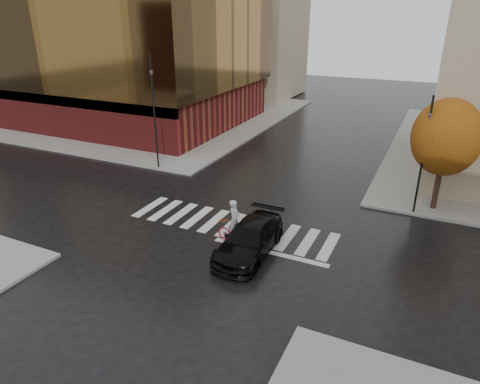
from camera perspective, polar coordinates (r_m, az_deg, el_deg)
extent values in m
plane|color=black|center=(23.44, -1.70, -4.91)|extent=(120.00, 120.00, 0.00)
cube|color=gray|center=(51.00, -12.25, 10.21)|extent=(30.00, 30.00, 0.15)
cube|color=silver|center=(23.83, -1.15, -4.39)|extent=(12.00, 3.00, 0.01)
cube|color=maroon|center=(48.93, -15.56, 11.86)|extent=(26.00, 18.00, 4.00)
cube|color=beige|center=(42.51, -23.49, 11.28)|extent=(26.00, 0.40, 1.00)
cube|color=olive|center=(48.13, -16.63, 21.21)|extent=(27.00, 19.00, 12.00)
cube|color=tan|center=(60.98, 0.74, 22.30)|extent=(14.00, 12.00, 20.00)
cylinder|color=black|center=(27.47, 24.79, 0.75)|extent=(0.32, 0.32, 2.80)
ellipsoid|color=#A0530F|center=(26.60, 25.83, 6.58)|extent=(3.80, 3.80, 4.37)
imported|color=black|center=(20.83, 1.27, -6.31)|extent=(2.28, 5.36, 1.54)
imported|color=maroon|center=(21.99, -0.48, -5.35)|extent=(2.06, 0.88, 1.05)
imported|color=#9CA1A5|center=(21.71, -0.73, -3.70)|extent=(0.58, 0.82, 2.14)
cylinder|color=black|center=(31.58, -11.36, 10.31)|extent=(0.12, 0.12, 8.20)
imported|color=black|center=(31.08, -11.80, 15.66)|extent=(0.23, 0.20, 1.03)
cylinder|color=black|center=(25.80, 23.22, 4.36)|extent=(0.12, 0.12, 6.76)
imported|color=black|center=(25.20, 24.09, 9.63)|extent=(0.19, 0.20, 0.84)
cylinder|color=#C98E0B|center=(35.34, -8.06, 5.52)|extent=(0.25, 0.25, 0.62)
sphere|color=#C98E0B|center=(35.25, -8.09, 5.99)|extent=(0.27, 0.27, 0.27)
cylinder|color=#492B1A|center=(24.29, -2.15, -3.84)|extent=(0.69, 0.69, 0.01)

